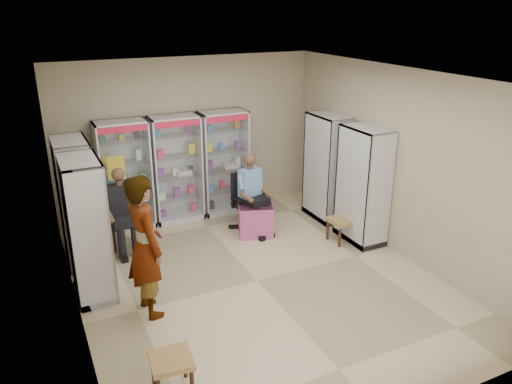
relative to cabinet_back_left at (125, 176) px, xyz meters
name	(u,v)px	position (x,y,z in m)	size (l,w,h in m)	color
floor	(257,281)	(1.30, -2.73, -1.00)	(6.00, 6.00, 0.00)	tan
room_shell	(257,154)	(1.30, -2.73, 0.97)	(5.02, 6.02, 3.01)	tan
cabinet_back_left	(125,176)	(0.00, 0.00, 0.00)	(0.90, 0.50, 2.00)	silver
cabinet_back_mid	(176,169)	(0.95, 0.00, 0.00)	(0.90, 0.50, 2.00)	#A1A3A8
cabinet_back_right	(224,163)	(1.90, 0.00, 0.00)	(0.90, 0.50, 2.00)	#B9BCC1
cabinet_right_far	(327,167)	(3.53, -1.13, 0.00)	(0.50, 0.90, 2.00)	#BABCC2
cabinet_right_near	(363,186)	(3.53, -2.23, 0.00)	(0.50, 0.90, 2.00)	silver
cabinet_left_far	(77,202)	(-0.93, -0.93, 0.00)	(0.50, 0.90, 2.00)	silver
cabinet_left_near	(88,229)	(-0.93, -2.03, 0.00)	(0.50, 0.90, 2.00)	silver
wooden_chair	(122,221)	(-0.25, -0.73, -0.53)	(0.42, 0.42, 0.94)	black
seated_customer	(122,211)	(-0.25, -0.78, -0.33)	(0.44, 0.60, 1.34)	black
office_chair	(248,202)	(1.96, -0.99, -0.47)	(0.58, 0.58, 1.06)	black
seated_shopkeeper	(249,195)	(1.96, -1.04, -0.32)	(0.45, 0.62, 1.35)	#71A5E0
pink_trunk	(255,219)	(1.99, -1.24, -0.72)	(0.59, 0.56, 0.56)	#B54881
tea_glass	(253,202)	(1.94, -1.24, -0.39)	(0.07, 0.07, 0.10)	#521F07
woven_stool_a	(341,230)	(3.20, -2.16, -0.79)	(0.42, 0.42, 0.42)	#A68446
woven_stool_b	(172,374)	(-0.49, -4.38, -0.78)	(0.43, 0.43, 0.43)	#A46D45
standing_man	(145,246)	(-0.33, -2.81, -0.03)	(0.71, 0.46, 1.93)	#9A9A9C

